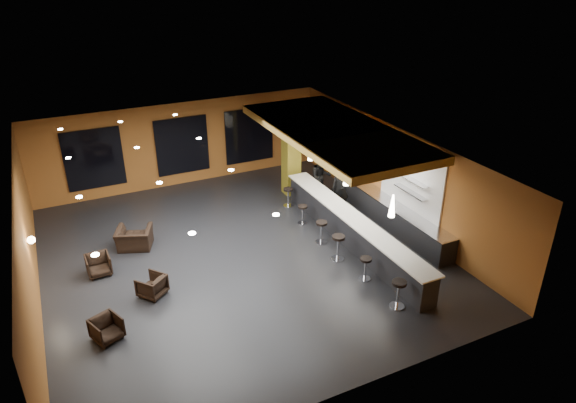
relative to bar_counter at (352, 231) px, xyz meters
name	(u,v)px	position (x,y,z in m)	size (l,w,h in m)	color
floor	(240,256)	(-3.65, 1.00, -0.55)	(12.00, 13.00, 0.10)	black
ceiling	(235,153)	(-3.65, 1.00, 3.05)	(12.00, 13.00, 0.10)	black
wall_back	(181,144)	(-3.65, 7.55, 1.25)	(12.00, 0.10, 3.50)	#945521
wall_front	(349,333)	(-3.65, -5.55, 1.25)	(12.00, 0.10, 3.50)	#945521
wall_left	(25,252)	(-9.70, 1.00, 1.25)	(0.10, 13.00, 3.50)	#945521
wall_right	(395,174)	(2.40, 1.00, 1.25)	(0.10, 13.00, 3.50)	#945521
wood_soffit	(334,131)	(0.35, 2.00, 2.86)	(3.60, 8.00, 0.28)	#B48734
window_left	(94,159)	(-7.15, 7.44, 1.20)	(2.20, 0.06, 2.40)	black
window_center	(182,146)	(-3.65, 7.44, 1.20)	(2.20, 0.06, 2.40)	black
window_right	(249,136)	(-0.65, 7.44, 1.20)	(2.20, 0.06, 2.40)	black
tile_backsplash	(412,178)	(2.31, 0.00, 1.50)	(0.06, 3.20, 2.40)	white
bar_counter	(352,231)	(0.00, 0.00, 0.00)	(0.60, 8.00, 1.00)	black
bar_top	(352,217)	(0.00, 0.00, 0.52)	(0.78, 8.10, 0.05)	white
prep_counter	(391,215)	(2.00, 0.50, -0.07)	(0.70, 6.00, 0.86)	black
prep_top	(392,203)	(2.00, 0.50, 0.39)	(0.72, 6.00, 0.03)	silver
wall_shelf_lower	(411,192)	(2.17, -0.20, 1.10)	(0.30, 1.50, 0.03)	silver
wall_shelf_upper	(412,180)	(2.17, -0.20, 1.55)	(0.30, 1.50, 0.03)	silver
column	(291,153)	(0.00, 4.60, 1.25)	(0.60, 0.60, 3.50)	olive
wall_sconce	(31,240)	(-9.53, 1.50, 1.30)	(0.22, 0.22, 0.22)	#FFE5B2
pendant_0	(392,206)	(0.00, -2.00, 1.85)	(0.20, 0.20, 0.70)	white
pendant_1	(346,175)	(0.00, 0.50, 1.85)	(0.20, 0.20, 0.70)	white
pendant_2	(310,151)	(0.00, 3.00, 1.85)	(0.20, 0.20, 0.70)	white
staff_a	(340,189)	(0.89, 2.24, 0.44)	(0.69, 0.45, 1.88)	black
staff_b	(321,177)	(0.85, 3.67, 0.40)	(0.88, 0.68, 1.81)	black
staff_c	(340,178)	(1.50, 3.24, 0.41)	(0.89, 0.58, 1.82)	black
armchair_a	(107,329)	(-8.16, -1.31, -0.18)	(0.67, 0.69, 0.63)	black
armchair_b	(152,286)	(-6.70, 0.06, -0.18)	(0.69, 0.71, 0.64)	black
armchair_c	(99,265)	(-7.93, 1.85, -0.17)	(0.69, 0.72, 0.65)	black
armchair_d	(134,238)	(-6.63, 2.95, -0.14)	(1.12, 0.98, 0.73)	black
bar_stool_0	(398,291)	(-0.68, -3.48, 0.04)	(0.43, 0.43, 0.84)	silver
bar_stool_1	(365,266)	(-0.74, -1.95, -0.03)	(0.38, 0.38, 0.74)	silver
bar_stool_2	(338,244)	(-0.90, -0.63, 0.05)	(0.43, 0.43, 0.86)	silver
bar_stool_3	(321,229)	(-0.87, 0.53, 0.01)	(0.40, 0.40, 0.80)	silver
bar_stool_4	(303,212)	(-0.80, 2.03, -0.04)	(0.36, 0.36, 0.72)	silver
bar_stool_5	(288,195)	(-0.65, 3.53, -0.02)	(0.38, 0.38, 0.76)	silver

